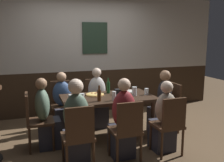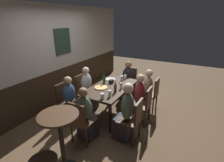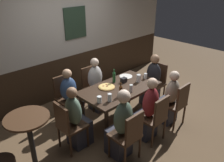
{
  "view_description": "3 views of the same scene",
  "coord_description": "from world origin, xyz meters",
  "px_view_note": "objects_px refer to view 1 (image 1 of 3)",
  "views": [
    {
      "loc": [
        -1.22,
        -3.82,
        1.73
      ],
      "look_at": [
        0.11,
        0.14,
        0.97
      ],
      "focal_mm": 40.21,
      "sensor_mm": 36.0,
      "label": 1
    },
    {
      "loc": [
        -3.26,
        -1.77,
        2.29
      ],
      "look_at": [
        0.14,
        0.04,
        0.83
      ],
      "focal_mm": 27.1,
      "sensor_mm": 36.0,
      "label": 2
    },
    {
      "loc": [
        -2.73,
        -2.62,
        2.66
      ],
      "look_at": [
        -0.13,
        0.07,
        0.89
      ],
      "focal_mm": 36.57,
      "sensor_mm": 36.0,
      "label": 3
    }
  ],
  "objects_px": {
    "highball_clear": "(114,96)",
    "condiment_caddy": "(118,92)",
    "person_mid_near": "(123,125)",
    "beer_bottle_brown": "(99,95)",
    "chair_mid_near": "(127,128)",
    "plate_white_large": "(127,91)",
    "beer_bottle_green": "(108,87)",
    "chair_left_near": "(79,134)",
    "person_right_near": "(164,122)",
    "person_left_near": "(76,129)",
    "chair_head_west": "(35,118)",
    "chair_mid_far": "(95,99)",
    "person_mid_far": "(98,102)",
    "person_left_far": "(63,106)",
    "person_head_east": "(162,107)",
    "person_head_west": "(46,119)",
    "chair_head_east": "(170,105)",
    "chair_right_near": "(170,123)",
    "chair_left_far": "(62,102)",
    "pizza": "(95,94)",
    "dining_table": "(108,102)",
    "tumbler_water": "(134,92)",
    "tumbler_short": "(146,92)",
    "beer_glass_tall": "(82,99)",
    "beer_glass_half": "(71,99)"
  },
  "relations": [
    {
      "from": "chair_mid_far",
      "to": "chair_mid_near",
      "type": "bearing_deg",
      "value": -90.0
    },
    {
      "from": "chair_right_near",
      "to": "person_right_near",
      "type": "relative_size",
      "value": 0.81
    },
    {
      "from": "chair_right_near",
      "to": "person_mid_near",
      "type": "xyz_separation_m",
      "value": [
        -0.66,
        0.16,
        -0.01
      ]
    },
    {
      "from": "chair_left_far",
      "to": "beer_bottle_brown",
      "type": "relative_size",
      "value": 3.61
    },
    {
      "from": "person_mid_near",
      "to": "beer_bottle_brown",
      "type": "bearing_deg",
      "value": 116.56
    },
    {
      "from": "person_mid_near",
      "to": "condiment_caddy",
      "type": "bearing_deg",
      "value": 74.66
    },
    {
      "from": "person_mid_far",
      "to": "person_mid_near",
      "type": "height_order",
      "value": "person_mid_near"
    },
    {
      "from": "person_left_far",
      "to": "person_mid_near",
      "type": "relative_size",
      "value": 0.93
    },
    {
      "from": "plate_white_large",
      "to": "person_left_near",
      "type": "bearing_deg",
      "value": -140.03
    },
    {
      "from": "chair_right_near",
      "to": "dining_table",
      "type": "bearing_deg",
      "value": 128.52
    },
    {
      "from": "person_left_near",
      "to": "person_mid_far",
      "type": "height_order",
      "value": "person_left_near"
    },
    {
      "from": "dining_table",
      "to": "person_mid_far",
      "type": "bearing_deg",
      "value": 90.0
    },
    {
      "from": "highball_clear",
      "to": "beer_bottle_green",
      "type": "bearing_deg",
      "value": 82.53
    },
    {
      "from": "person_head_west",
      "to": "plate_white_large",
      "type": "relative_size",
      "value": 4.17
    },
    {
      "from": "person_head_west",
      "to": "chair_right_near",
      "type": "bearing_deg",
      "value": -26.54
    },
    {
      "from": "tumbler_water",
      "to": "plate_white_large",
      "type": "relative_size",
      "value": 0.57
    },
    {
      "from": "tumbler_short",
      "to": "person_left_near",
      "type": "bearing_deg",
      "value": -155.89
    },
    {
      "from": "chair_left_near",
      "to": "chair_mid_near",
      "type": "xyz_separation_m",
      "value": [
        0.66,
        0.0,
        0.0
      ]
    },
    {
      "from": "chair_mid_far",
      "to": "plate_white_large",
      "type": "bearing_deg",
      "value": -53.54
    },
    {
      "from": "chair_left_near",
      "to": "person_mid_near",
      "type": "height_order",
      "value": "person_mid_near"
    },
    {
      "from": "chair_right_near",
      "to": "person_head_west",
      "type": "bearing_deg",
      "value": 153.46
    },
    {
      "from": "tumbler_short",
      "to": "highball_clear",
      "type": "distance_m",
      "value": 0.67
    },
    {
      "from": "condiment_caddy",
      "to": "beer_bottle_green",
      "type": "bearing_deg",
      "value": 137.0
    },
    {
      "from": "person_right_near",
      "to": "beer_glass_half",
      "type": "relative_size",
      "value": 9.63
    },
    {
      "from": "chair_head_west",
      "to": "condiment_caddy",
      "type": "distance_m",
      "value": 1.41
    },
    {
      "from": "pizza",
      "to": "tumbler_water",
      "type": "xyz_separation_m",
      "value": [
        0.61,
        -0.25,
        0.05
      ]
    },
    {
      "from": "tumbler_water",
      "to": "condiment_caddy",
      "type": "distance_m",
      "value": 0.29
    },
    {
      "from": "chair_right_near",
      "to": "chair_mid_near",
      "type": "bearing_deg",
      "value": 180.0
    },
    {
      "from": "chair_head_west",
      "to": "person_mid_far",
      "type": "relative_size",
      "value": 0.78
    },
    {
      "from": "chair_left_near",
      "to": "beer_glass_tall",
      "type": "relative_size",
      "value": 6.35
    },
    {
      "from": "person_left_far",
      "to": "condiment_caddy",
      "type": "bearing_deg",
      "value": -32.87
    },
    {
      "from": "tumbler_short",
      "to": "person_right_near",
      "type": "bearing_deg",
      "value": -89.2
    },
    {
      "from": "chair_head_west",
      "to": "chair_left_far",
      "type": "distance_m",
      "value": 0.97
    },
    {
      "from": "chair_mid_near",
      "to": "person_left_near",
      "type": "distance_m",
      "value": 0.68
    },
    {
      "from": "highball_clear",
      "to": "condiment_caddy",
      "type": "bearing_deg",
      "value": 61.24
    },
    {
      "from": "dining_table",
      "to": "person_head_west",
      "type": "bearing_deg",
      "value": 180.0
    },
    {
      "from": "person_mid_near",
      "to": "highball_clear",
      "type": "distance_m",
      "value": 0.51
    },
    {
      "from": "person_head_east",
      "to": "chair_left_near",
      "type": "bearing_deg",
      "value": -153.48
    },
    {
      "from": "pizza",
      "to": "dining_table",
      "type": "bearing_deg",
      "value": -42.27
    },
    {
      "from": "highball_clear",
      "to": "person_right_near",
      "type": "bearing_deg",
      "value": -31.59
    },
    {
      "from": "person_left_near",
      "to": "person_mid_far",
      "type": "distance_m",
      "value": 1.5
    },
    {
      "from": "person_mid_near",
      "to": "pizza",
      "type": "bearing_deg",
      "value": 102.26
    },
    {
      "from": "chair_mid_near",
      "to": "plate_white_large",
      "type": "relative_size",
      "value": 3.32
    },
    {
      "from": "chair_head_west",
      "to": "chair_mid_near",
      "type": "bearing_deg",
      "value": -35.46
    },
    {
      "from": "chair_head_east",
      "to": "plate_white_large",
      "type": "distance_m",
      "value": 0.81
    },
    {
      "from": "chair_mid_far",
      "to": "person_mid_far",
      "type": "distance_m",
      "value": 0.17
    },
    {
      "from": "chair_head_west",
      "to": "beer_glass_tall",
      "type": "relative_size",
      "value": 6.35
    },
    {
      "from": "chair_left_near",
      "to": "person_right_near",
      "type": "bearing_deg",
      "value": 7.1
    },
    {
      "from": "chair_head_west",
      "to": "beer_bottle_green",
      "type": "xyz_separation_m",
      "value": [
        1.24,
        0.23,
        0.35
      ]
    },
    {
      "from": "dining_table",
      "to": "beer_bottle_green",
      "type": "distance_m",
      "value": 0.31
    }
  ]
}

